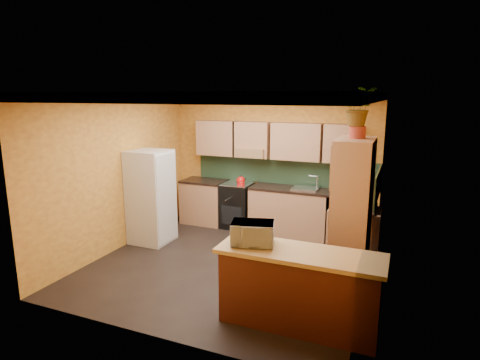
# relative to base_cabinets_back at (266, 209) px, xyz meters

# --- Properties ---
(room_shell) EXTENTS (4.24, 4.24, 2.72)m
(room_shell) POSITION_rel_base_cabinets_back_xyz_m (0.02, -1.52, 1.65)
(room_shell) COLOR black
(room_shell) RESTS_ON ground
(base_cabinets_back) EXTENTS (3.65, 0.60, 0.88)m
(base_cabinets_back) POSITION_rel_base_cabinets_back_xyz_m (0.00, 0.00, 0.00)
(base_cabinets_back) COLOR tan
(base_cabinets_back) RESTS_ON ground
(countertop_back) EXTENTS (3.65, 0.62, 0.04)m
(countertop_back) POSITION_rel_base_cabinets_back_xyz_m (0.00, -0.00, 0.46)
(countertop_back) COLOR black
(countertop_back) RESTS_ON base_cabinets_back
(stove) EXTENTS (0.58, 0.58, 0.91)m
(stove) POSITION_rel_base_cabinets_back_xyz_m (-0.63, -0.00, 0.02)
(stove) COLOR black
(stove) RESTS_ON ground
(kettle) EXTENTS (0.22, 0.22, 0.18)m
(kettle) POSITION_rel_base_cabinets_back_xyz_m (-0.53, -0.05, 0.56)
(kettle) COLOR red
(kettle) RESTS_ON stove
(sink) EXTENTS (0.48, 0.40, 0.03)m
(sink) POSITION_rel_base_cabinets_back_xyz_m (0.77, 0.00, 0.50)
(sink) COLOR silver
(sink) RESTS_ON countertop_back
(base_cabinets_right) EXTENTS (0.60, 0.80, 0.88)m
(base_cabinets_right) POSITION_rel_base_cabinets_back_xyz_m (1.80, -0.86, 0.00)
(base_cabinets_right) COLOR tan
(base_cabinets_right) RESTS_ON ground
(countertop_right) EXTENTS (0.62, 0.80, 0.04)m
(countertop_right) POSITION_rel_base_cabinets_back_xyz_m (1.80, -0.86, 0.46)
(countertop_right) COLOR black
(countertop_right) RESTS_ON base_cabinets_right
(fridge) EXTENTS (0.68, 0.66, 1.70)m
(fridge) POSITION_rel_base_cabinets_back_xyz_m (-1.75, -1.37, 0.41)
(fridge) COLOR silver
(fridge) RESTS_ON ground
(pantry) EXTENTS (0.48, 0.90, 2.10)m
(pantry) POSITION_rel_base_cabinets_back_xyz_m (1.85, -1.77, 0.61)
(pantry) COLOR tan
(pantry) RESTS_ON ground
(fern_pot) EXTENTS (0.22, 0.22, 0.16)m
(fern_pot) POSITION_rel_base_cabinets_back_xyz_m (1.85, -1.72, 1.74)
(fern_pot) COLOR #A23727
(fern_pot) RESTS_ON pantry
(fern) EXTENTS (0.54, 0.49, 0.50)m
(fern) POSITION_rel_base_cabinets_back_xyz_m (1.85, -1.72, 2.07)
(fern) COLOR tan
(fern) RESTS_ON fern_pot
(breakfast_bar) EXTENTS (1.80, 0.55, 0.88)m
(breakfast_bar) POSITION_rel_base_cabinets_back_xyz_m (1.45, -3.06, 0.00)
(breakfast_bar) COLOR #521913
(breakfast_bar) RESTS_ON ground
(bar_top) EXTENTS (1.90, 0.65, 0.05)m
(bar_top) POSITION_rel_base_cabinets_back_xyz_m (1.45, -3.06, 0.47)
(bar_top) COLOR tan
(bar_top) RESTS_ON breakfast_bar
(microwave) EXTENTS (0.57, 0.46, 0.27)m
(microwave) POSITION_rel_base_cabinets_back_xyz_m (0.87, -3.06, 0.63)
(microwave) COLOR silver
(microwave) RESTS_ON bar_top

